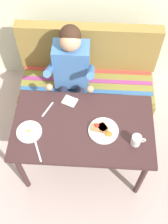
# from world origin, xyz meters

# --- Properties ---
(ground_plane) EXTENTS (8.00, 8.00, 0.00)m
(ground_plane) POSITION_xyz_m (0.00, 0.00, 0.00)
(ground_plane) COLOR #B19C97
(table) EXTENTS (1.20, 0.70, 0.73)m
(table) POSITION_xyz_m (0.00, 0.00, 0.65)
(table) COLOR #361F20
(table) RESTS_ON ground
(couch) EXTENTS (1.44, 0.56, 1.00)m
(couch) POSITION_xyz_m (0.00, 0.76, 0.33)
(couch) COLOR olive
(couch) RESTS_ON ground
(person) EXTENTS (0.45, 0.61, 1.21)m
(person) POSITION_xyz_m (-0.15, 0.59, 0.74)
(person) COLOR #3E6AA5
(person) RESTS_ON ground
(plate_breakfast) EXTENTS (0.25, 0.25, 0.05)m
(plate_breakfast) POSITION_xyz_m (0.17, -0.03, 0.74)
(plate_breakfast) COLOR white
(plate_breakfast) RESTS_ON table
(plate_eggs) EXTENTS (0.21, 0.21, 0.04)m
(plate_eggs) POSITION_xyz_m (-0.44, -0.08, 0.74)
(plate_eggs) COLOR white
(plate_eggs) RESTS_ON table
(coffee_mug) EXTENTS (0.12, 0.08, 0.10)m
(coffee_mug) POSITION_xyz_m (0.44, -0.13, 0.78)
(coffee_mug) COLOR white
(coffee_mug) RESTS_ON table
(napkin) EXTENTS (0.15, 0.14, 0.01)m
(napkin) POSITION_xyz_m (-0.13, 0.25, 0.73)
(napkin) COLOR silver
(napkin) RESTS_ON table
(fork) EXTENTS (0.09, 0.16, 0.00)m
(fork) POSITION_xyz_m (-0.32, 0.15, 0.73)
(fork) COLOR silver
(fork) RESTS_ON table
(knife) EXTENTS (0.09, 0.19, 0.00)m
(knife) POSITION_xyz_m (-0.35, -0.25, 0.73)
(knife) COLOR silver
(knife) RESTS_ON table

